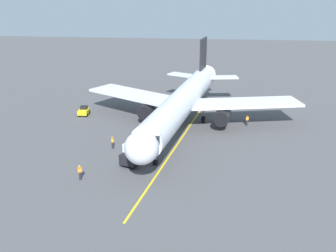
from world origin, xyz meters
The scene contains 8 objects.
ground_plane centered at (0.00, 0.00, 0.00)m, with size 220.00×220.00×0.00m, color #4C4C4F.
apron_lead_in_line centered at (-0.24, 6.20, 0.01)m, with size 0.24×40.00×0.01m, color yellow.
airplane centered at (-0.28, -0.07, 4.00)m, with size 34.40×40.27×11.50m.
ground_crew_marshaller centered at (9.43, 18.28, 0.89)m, with size 0.45×0.47×1.71m.
ground_crew_wing_walker centered at (-9.91, -1.94, 0.89)m, with size 0.46×0.36×1.71m.
ground_crew_loader centered at (8.12, 9.30, 0.89)m, with size 0.35×0.45×1.71m.
tug_near_nose centered at (16.42, -3.95, 0.70)m, with size 1.71×2.41×1.50m.
box_truck_portside centered at (4.25, 13.01, 1.39)m, with size 3.27×4.98×2.62m.
Camera 1 is at (-4.61, 54.83, 19.68)m, focal length 41.43 mm.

